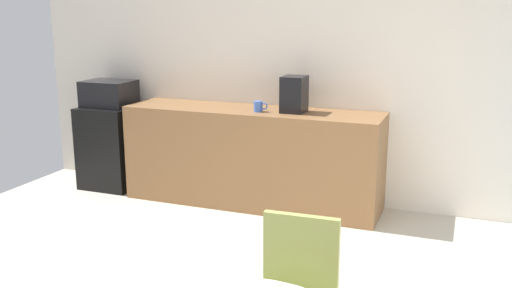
% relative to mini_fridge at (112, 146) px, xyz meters
% --- Properties ---
extents(wall_back, '(6.00, 0.10, 2.60)m').
position_rel_mini_fridge_xyz_m(wall_back, '(2.10, 0.35, 0.88)').
color(wall_back, silver).
rests_on(wall_back, ground_plane).
extents(counter_block, '(2.39, 0.60, 0.90)m').
position_rel_mini_fridge_xyz_m(counter_block, '(1.54, 0.00, 0.03)').
color(counter_block, brown).
rests_on(counter_block, ground_plane).
extents(mini_fridge, '(0.54, 0.54, 0.83)m').
position_rel_mini_fridge_xyz_m(mini_fridge, '(0.00, 0.00, 0.00)').
color(mini_fridge, black).
rests_on(mini_fridge, ground_plane).
extents(microwave, '(0.48, 0.38, 0.26)m').
position_rel_mini_fridge_xyz_m(microwave, '(0.00, 0.00, 0.55)').
color(microwave, black).
rests_on(microwave, mini_fridge).
extents(chair_olive, '(0.43, 0.43, 0.83)m').
position_rel_mini_fridge_xyz_m(chair_olive, '(2.69, -2.36, 0.11)').
color(chair_olive, silver).
rests_on(chair_olive, ground_plane).
extents(mug_white, '(0.13, 0.08, 0.09)m').
position_rel_mini_fridge_xyz_m(mug_white, '(1.64, -0.09, 0.53)').
color(mug_white, '#3F66BF').
rests_on(mug_white, counter_block).
extents(coffee_maker, '(0.20, 0.24, 0.32)m').
position_rel_mini_fridge_xyz_m(coffee_maker, '(1.94, 0.00, 0.64)').
color(coffee_maker, black).
rests_on(coffee_maker, counter_block).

